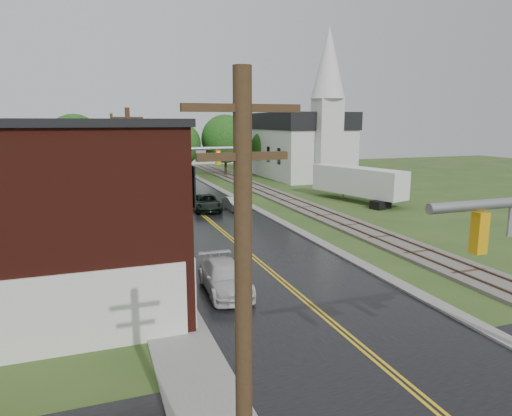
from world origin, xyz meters
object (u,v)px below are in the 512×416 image
tree_left_c (36,162)px  tree_left_e (93,153)px  brick_building (7,218)px  utility_pole_c (114,155)px  utility_pole_a (244,343)px  utility_pole_b (131,180)px  suv_dark (206,203)px  semi_trailer (358,181)px  church (304,138)px  sedan_silver (234,204)px  traffic_signal_far (172,166)px  pickup_white (225,278)px

tree_left_c → tree_left_e: bearing=50.2°
brick_building → utility_pole_c: 29.56m
utility_pole_a → utility_pole_b: same height
utility_pole_a → suv_dark: bearing=77.5°
semi_trailer → church: bearing=80.4°
tree_left_e → sedan_silver: tree_left_e is taller
traffic_signal_far → utility_pole_b: (-3.33, -5.00, -0.25)m
church → sedan_silver: size_ratio=5.34×
church → pickup_white: 46.30m
brick_building → sedan_silver: (15.77, 18.65, -3.53)m
suv_dark → semi_trailer: semi_trailer is taller
utility_pole_c → tree_left_e: utility_pole_c is taller
semi_trailer → utility_pole_b: bearing=-153.4°
traffic_signal_far → suv_dark: traffic_signal_far is taller
church → utility_pole_b: size_ratio=2.22×
pickup_white → semi_trailer: semi_trailer is taller
traffic_signal_far → tree_left_e: tree_left_e is taller
utility_pole_a → church: bearing=63.5°
church → sedan_silver: bearing=-129.8°
tree_left_c → utility_pole_b: bearing=-68.5°
tree_left_c → sedan_silver: (17.14, -6.25, -3.90)m
brick_building → tree_left_c: size_ratio=1.87×
church → traffic_signal_far: 35.59m
utility_pole_a → tree_left_c: size_ratio=1.18×
traffic_signal_far → tree_left_c: 16.56m
traffic_signal_far → church: bearing=48.7°
brick_building → pickup_white: bearing=-6.2°
church → utility_pole_c: size_ratio=2.22×
tree_left_c → suv_dark: (14.65, -5.51, -3.78)m
utility_pole_a → semi_trailer: size_ratio=0.80×
sedan_silver → suv_dark: bearing=160.4°
tree_left_e → suv_dark: size_ratio=1.56×
utility_pole_c → suv_dark: bearing=-51.7°
church → tree_left_c: church is taller
traffic_signal_far → utility_pole_b: 6.01m
church → tree_left_e: bearing=-164.8°
brick_building → church: (32.48, 38.74, 1.68)m
suv_dark → sedan_silver: size_ratio=1.40×
suv_dark → semi_trailer: (15.81, -0.67, 1.40)m
church → tree_left_c: 36.59m
utility_pole_b → suv_dark: utility_pole_b is taller
utility_pole_c → semi_trailer: size_ratio=0.80×
tree_left_e → utility_pole_a: bearing=-87.4°
sedan_silver → utility_pole_c: bearing=131.2°
traffic_signal_far → semi_trailer: traffic_signal_far is taller
suv_dark → brick_building: bearing=-119.7°
utility_pole_b → sedan_silver: utility_pole_b is taller
brick_building → semi_trailer: brick_building is taller
church → suv_dark: (-19.20, -19.35, -5.11)m
traffic_signal_far → sedan_silver: 10.43m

